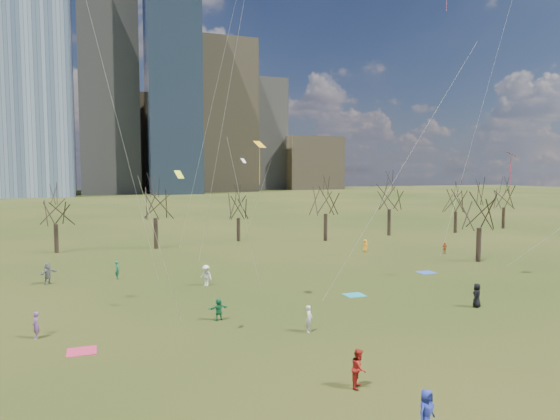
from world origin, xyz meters
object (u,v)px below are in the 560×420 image
object	(u,v)px
person_1	(309,319)
person_2	(359,368)
blanket_navy	(426,272)
blanket_teal	(354,295)
person_0	(426,411)
blanket_crimson	(82,351)

from	to	relation	value
person_1	person_2	bearing A→B (deg)	-149.63
person_1	blanket_navy	bearing A→B (deg)	-17.69
blanket_teal	blanket_navy	xyz separation A→B (m)	(11.21, 5.56, 0.00)
blanket_teal	person_1	world-z (taller)	person_1
blanket_teal	person_0	bearing A→B (deg)	-111.35
blanket_teal	person_0	world-z (taller)	person_0
blanket_teal	blanket_crimson	xyz separation A→B (m)	(-20.73, -5.95, 0.00)
blanket_crimson	person_2	xyz separation A→B (m)	(12.46, -9.58, 0.91)
blanket_crimson	person_2	distance (m)	15.74
blanket_teal	blanket_crimson	distance (m)	21.57
blanket_crimson	person_2	bearing A→B (deg)	-37.55
blanket_teal	blanket_navy	size ratio (longest dim) A/B	1.00
blanket_navy	person_0	distance (m)	31.97
blanket_teal	person_2	world-z (taller)	person_2
blanket_crimson	person_0	size ratio (longest dim) A/B	0.91
blanket_teal	person_2	distance (m)	17.62
person_2	blanket_navy	bearing A→B (deg)	-3.81
blanket_navy	person_1	distance (m)	22.47
blanket_crimson	person_1	bearing A→B (deg)	-5.50
blanket_crimson	person_2	world-z (taller)	person_2
blanket_crimson	person_0	world-z (taller)	person_0
person_1	person_2	distance (m)	8.34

